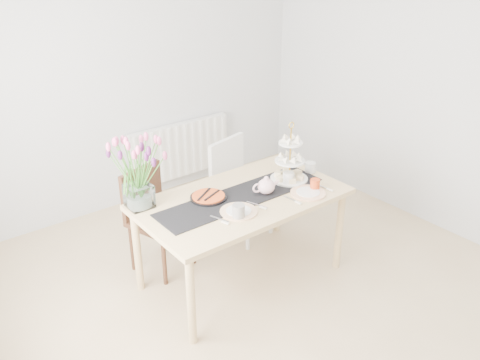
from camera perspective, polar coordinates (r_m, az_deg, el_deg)
room_shell at (r=3.37m, az=5.23°, el=3.75°), size 4.50×4.50×4.50m
radiator at (r=5.59m, az=-6.69°, el=3.40°), size 1.20×0.08×0.60m
dining_table at (r=3.93m, az=0.19°, el=-2.88°), size 1.60×0.90×0.75m
chair_brown at (r=4.25m, az=-9.74°, el=-3.51°), size 0.54×0.54×0.87m
chair_white at (r=4.64m, az=-0.37°, el=-0.10°), size 0.55×0.55×0.92m
table_runner at (r=3.89m, az=0.20°, el=-1.84°), size 1.40×0.35×0.01m
tulip_vase at (r=3.67m, az=-11.62°, el=1.93°), size 0.65×0.65×0.55m
cake_stand at (r=4.12m, az=5.59°, el=1.60°), size 0.31×0.31×0.45m
teapot at (r=3.91m, az=2.96°, el=-0.71°), size 0.25×0.22×0.14m
cream_jug at (r=4.32m, az=7.89°, el=1.41°), size 0.10×0.10×0.09m
tart_tin at (r=3.86m, az=-3.57°, el=-1.96°), size 0.28×0.28×0.03m
mug_grey at (r=3.58m, az=-0.16°, el=-3.57°), size 0.12×0.12×0.11m
mug_white at (r=4.08m, az=5.44°, el=0.19°), size 0.09×0.09×0.10m
mug_orange at (r=4.02m, az=8.43°, el=-0.51°), size 0.10×0.10×0.09m
plate_left at (r=3.67m, az=-0.15°, el=-3.57°), size 0.35×0.35×0.01m
plate_right at (r=3.97m, az=7.64°, el=-1.46°), size 0.30×0.30×0.01m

